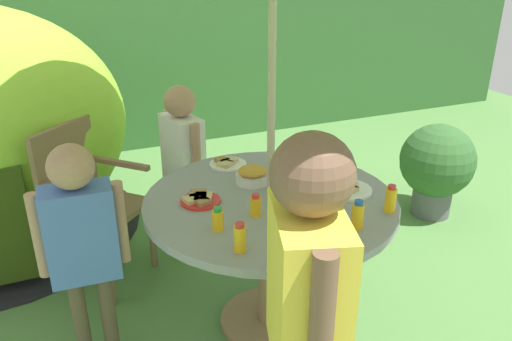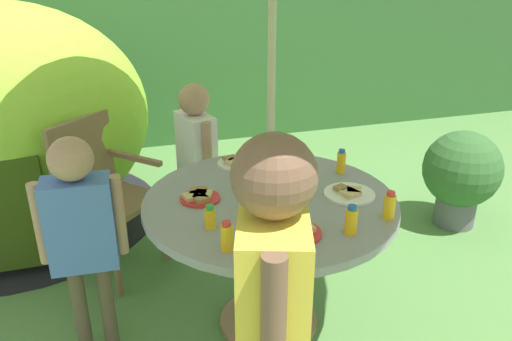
{
  "view_description": "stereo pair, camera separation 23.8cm",
  "coord_description": "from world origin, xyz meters",
  "px_view_note": "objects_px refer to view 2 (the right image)",
  "views": [
    {
      "loc": [
        -0.91,
        -1.97,
        1.84
      ],
      "look_at": [
        -0.06,
        0.04,
        0.88
      ],
      "focal_mm": 35.31,
      "sensor_mm": 36.0,
      "label": 1
    },
    {
      "loc": [
        -0.69,
        -2.05,
        1.84
      ],
      "look_at": [
        -0.06,
        0.04,
        0.88
      ],
      "focal_mm": 35.31,
      "sensor_mm": 36.0,
      "label": 2
    }
  ],
  "objects_px": {
    "snack_bowl": "(256,175)",
    "juice_bottle_mid_right": "(341,162)",
    "juice_bottle_far_left": "(210,217)",
    "juice_bottle_spot_a": "(294,188)",
    "plate_far_right": "(349,193)",
    "juice_bottle_near_left": "(390,206)",
    "plate_mid_left": "(296,232)",
    "dome_tent": "(6,119)",
    "juice_bottle_center_front": "(351,220)",
    "plate_center_back": "(199,196)",
    "juice_bottle_front_edge": "(227,237)",
    "garden_table": "(270,224)",
    "plate_back_edge": "(235,162)",
    "child_in_blue_shirt": "(81,224)",
    "cup_near": "(301,172)",
    "potted_plant": "(461,173)",
    "child_in_white_shirt": "(196,148)",
    "child_in_yellow_shirt": "(272,294)",
    "wooden_chair": "(100,187)",
    "juice_bottle_near_right": "(251,206)"
  },
  "relations": [
    {
      "from": "garden_table",
      "to": "child_in_yellow_shirt",
      "type": "relative_size",
      "value": 0.87
    },
    {
      "from": "child_in_blue_shirt",
      "to": "cup_near",
      "type": "bearing_deg",
      "value": 10.34
    },
    {
      "from": "snack_bowl",
      "to": "plate_far_right",
      "type": "height_order",
      "value": "snack_bowl"
    },
    {
      "from": "wooden_chair",
      "to": "dome_tent",
      "type": "bearing_deg",
      "value": 81.44
    },
    {
      "from": "juice_bottle_near_right",
      "to": "juice_bottle_front_edge",
      "type": "height_order",
      "value": "juice_bottle_front_edge"
    },
    {
      "from": "dome_tent",
      "to": "plate_back_edge",
      "type": "relative_size",
      "value": 9.68
    },
    {
      "from": "wooden_chair",
      "to": "potted_plant",
      "type": "bearing_deg",
      "value": -48.58
    },
    {
      "from": "juice_bottle_near_left",
      "to": "plate_mid_left",
      "type": "bearing_deg",
      "value": -178.59
    },
    {
      "from": "snack_bowl",
      "to": "juice_bottle_mid_right",
      "type": "xyz_separation_m",
      "value": [
        0.47,
        -0.01,
        0.02
      ]
    },
    {
      "from": "child_in_blue_shirt",
      "to": "plate_mid_left",
      "type": "xyz_separation_m",
      "value": [
        0.87,
        -0.4,
        0.04
      ]
    },
    {
      "from": "plate_back_edge",
      "to": "juice_bottle_mid_right",
      "type": "height_order",
      "value": "juice_bottle_mid_right"
    },
    {
      "from": "plate_mid_left",
      "to": "juice_bottle_near_left",
      "type": "height_order",
      "value": "juice_bottle_near_left"
    },
    {
      "from": "juice_bottle_mid_right",
      "to": "juice_bottle_front_edge",
      "type": "bearing_deg",
      "value": -143.36
    },
    {
      "from": "plate_center_back",
      "to": "juice_bottle_front_edge",
      "type": "distance_m",
      "value": 0.48
    },
    {
      "from": "plate_center_back",
      "to": "juice_bottle_spot_a",
      "type": "distance_m",
      "value": 0.45
    },
    {
      "from": "juice_bottle_mid_right",
      "to": "garden_table",
      "type": "bearing_deg",
      "value": -158.12
    },
    {
      "from": "plate_back_edge",
      "to": "juice_bottle_far_left",
      "type": "height_order",
      "value": "juice_bottle_far_left"
    },
    {
      "from": "wooden_chair",
      "to": "snack_bowl",
      "type": "bearing_deg",
      "value": -82.72
    },
    {
      "from": "dome_tent",
      "to": "juice_bottle_near_left",
      "type": "relative_size",
      "value": 15.14
    },
    {
      "from": "juice_bottle_far_left",
      "to": "juice_bottle_spot_a",
      "type": "relative_size",
      "value": 0.93
    },
    {
      "from": "snack_bowl",
      "to": "juice_bottle_mid_right",
      "type": "distance_m",
      "value": 0.47
    },
    {
      "from": "garden_table",
      "to": "child_in_white_shirt",
      "type": "distance_m",
      "value": 0.88
    },
    {
      "from": "child_in_yellow_shirt",
      "to": "juice_bottle_near_left",
      "type": "bearing_deg",
      "value": -35.07
    },
    {
      "from": "juice_bottle_near_left",
      "to": "cup_near",
      "type": "relative_size",
      "value": 1.9
    },
    {
      "from": "plate_mid_left",
      "to": "dome_tent",
      "type": "bearing_deg",
      "value": 124.97
    },
    {
      "from": "potted_plant",
      "to": "child_in_blue_shirt",
      "type": "distance_m",
      "value": 2.6
    },
    {
      "from": "garden_table",
      "to": "plate_back_edge",
      "type": "distance_m",
      "value": 0.49
    },
    {
      "from": "potted_plant",
      "to": "juice_bottle_far_left",
      "type": "relative_size",
      "value": 6.61
    },
    {
      "from": "dome_tent",
      "to": "child_in_blue_shirt",
      "type": "height_order",
      "value": "dome_tent"
    },
    {
      "from": "juice_bottle_near_left",
      "to": "cup_near",
      "type": "xyz_separation_m",
      "value": [
        -0.21,
        0.53,
        -0.03
      ]
    },
    {
      "from": "plate_mid_left",
      "to": "juice_bottle_center_front",
      "type": "distance_m",
      "value": 0.23
    },
    {
      "from": "child_in_yellow_shirt",
      "to": "juice_bottle_far_left",
      "type": "height_order",
      "value": "child_in_yellow_shirt"
    },
    {
      "from": "juice_bottle_near_left",
      "to": "juice_bottle_front_edge",
      "type": "xyz_separation_m",
      "value": [
        -0.75,
        -0.04,
        -0.0
      ]
    },
    {
      "from": "snack_bowl",
      "to": "plate_center_back",
      "type": "bearing_deg",
      "value": -161.55
    },
    {
      "from": "juice_bottle_center_front",
      "to": "plate_mid_left",
      "type": "bearing_deg",
      "value": 165.4
    },
    {
      "from": "juice_bottle_mid_right",
      "to": "juice_bottle_front_edge",
      "type": "relative_size",
      "value": 1.03
    },
    {
      "from": "snack_bowl",
      "to": "juice_bottle_front_edge",
      "type": "relative_size",
      "value": 1.36
    },
    {
      "from": "plate_center_back",
      "to": "child_in_yellow_shirt",
      "type": "bearing_deg",
      "value": -87.66
    },
    {
      "from": "garden_table",
      "to": "plate_far_right",
      "type": "height_order",
      "value": "plate_far_right"
    },
    {
      "from": "child_in_blue_shirt",
      "to": "cup_near",
      "type": "distance_m",
      "value": 1.11
    },
    {
      "from": "dome_tent",
      "to": "child_in_blue_shirt",
      "type": "bearing_deg",
      "value": -72.69
    },
    {
      "from": "juice_bottle_mid_right",
      "to": "cup_near",
      "type": "bearing_deg",
      "value": 179.21
    },
    {
      "from": "plate_back_edge",
      "to": "juice_bottle_near_left",
      "type": "xyz_separation_m",
      "value": [
        0.5,
        -0.8,
        0.05
      ]
    },
    {
      "from": "dome_tent",
      "to": "juice_bottle_far_left",
      "type": "relative_size",
      "value": 18.72
    },
    {
      "from": "wooden_chair",
      "to": "cup_near",
      "type": "xyz_separation_m",
      "value": [
        1.03,
        -0.63,
        0.23
      ]
    },
    {
      "from": "potted_plant",
      "to": "cup_near",
      "type": "bearing_deg",
      "value": -162.21
    },
    {
      "from": "plate_center_back",
      "to": "juice_bottle_spot_a",
      "type": "xyz_separation_m",
      "value": [
        0.44,
        -0.11,
        0.04
      ]
    },
    {
      "from": "child_in_white_shirt",
      "to": "cup_near",
      "type": "relative_size",
      "value": 16.15
    },
    {
      "from": "plate_back_edge",
      "to": "plate_center_back",
      "type": "bearing_deg",
      "value": -126.36
    },
    {
      "from": "juice_bottle_far_left",
      "to": "juice_bottle_center_front",
      "type": "relative_size",
      "value": 0.82
    }
  ]
}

